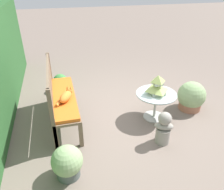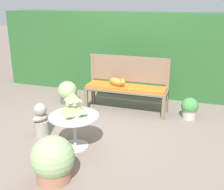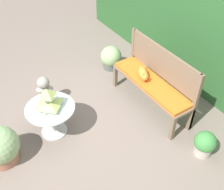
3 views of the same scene
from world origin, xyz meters
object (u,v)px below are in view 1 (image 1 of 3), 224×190
potted_plant_bench_left (191,97)px  potted_plant_hedge_corner (61,83)px  pagoda_birdhouse (157,86)px  cat (66,96)px  garden_bust (164,128)px  patio_table (156,99)px  garden_bench (64,99)px  potted_plant_path_edge (67,163)px

potted_plant_bench_left → potted_plant_hedge_corner: (1.42, 2.39, -0.06)m
potted_plant_hedge_corner → pagoda_birdhouse: bearing=-133.6°
cat → garden_bust: cat is taller
patio_table → pagoda_birdhouse: pagoda_birdhouse is taller
patio_table → pagoda_birdhouse: size_ratio=2.05×
patio_table → potted_plant_bench_left: potted_plant_bench_left is taller
garden_bust → potted_plant_hedge_corner: bearing=-33.6°
patio_table → potted_plant_bench_left: (0.10, -0.79, -0.14)m
potted_plant_bench_left → potted_plant_hedge_corner: size_ratio=1.43×
garden_bench → garden_bust: size_ratio=2.85×
garden_bust → potted_plant_hedge_corner: 2.61m
patio_table → potted_plant_bench_left: size_ratio=1.26×
cat → potted_plant_path_edge: cat is taller
pagoda_birdhouse → garden_bust: (-0.65, 0.16, -0.38)m
patio_table → pagoda_birdhouse: (0.00, 0.00, 0.25)m
garden_bench → potted_plant_hedge_corner: 1.21m
cat → garden_bust: size_ratio=0.68×
cat → potted_plant_path_edge: (-1.10, 0.10, -0.36)m
garden_bench → potted_plant_bench_left: bearing=-95.6°
patio_table → potted_plant_hedge_corner: (1.52, 1.60, -0.20)m
garden_bench → patio_table: (-0.33, -1.58, -0.04)m
pagoda_birdhouse → potted_plant_path_edge: size_ratio=0.75×
cat → potted_plant_bench_left: 2.36m
garden_bench → garden_bust: 1.73m
potted_plant_bench_left → potted_plant_path_edge: 2.65m
potted_plant_bench_left → potted_plant_hedge_corner: potted_plant_bench_left is taller
garden_bench → pagoda_birdhouse: size_ratio=4.49×
potted_plant_bench_left → patio_table: bearing=96.9°
garden_bench → cat: 0.23m
patio_table → pagoda_birdhouse: bearing=0.0°
garden_bust → potted_plant_path_edge: bearing=34.0°
cat → potted_plant_hedge_corner: cat is taller
pagoda_birdhouse → cat: bearing=84.0°
pagoda_birdhouse → potted_plant_bench_left: bearing=-83.1°
patio_table → potted_plant_bench_left: bearing=-83.1°
garden_bust → patio_table: bearing=-80.8°
potted_plant_path_edge → cat: bearing=-5.3°
cat → potted_plant_path_edge: size_ratio=0.80×
cat → garden_bust: 1.64m
potted_plant_bench_left → potted_plant_hedge_corner: 2.78m
garden_bench → potted_plant_hedge_corner: size_ratio=3.97×
garden_bust → potted_plant_bench_left: 1.21m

